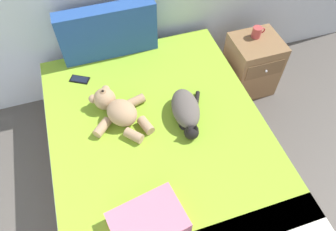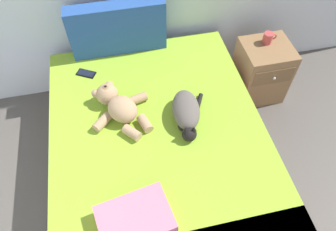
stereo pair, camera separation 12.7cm
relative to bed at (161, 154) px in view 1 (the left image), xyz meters
The scene contains 8 objects.
bed is the anchor object (origin of this frame).
patterned_cushion 1.04m from the bed, 99.17° to the left, with size 0.77×0.13×0.43m.
cat 0.41m from the bed, 21.86° to the left, with size 0.29×0.42×0.15m.
teddy_bear 0.48m from the bed, 134.45° to the left, with size 0.42×0.52×0.17m.
cell_phone 0.86m from the bed, 123.60° to the left, with size 0.16×0.14×0.01m.
throw_pillow 0.70m from the bed, 113.33° to the right, with size 0.40×0.28×0.11m, color #D1728C.
nightstand 1.24m from the bed, 30.43° to the left, with size 0.42×0.42×0.56m.
mug 1.33m from the bed, 32.78° to the left, with size 0.12×0.08×0.09m.
Camera 1 is at (1.47, 2.34, 2.31)m, focal length 33.41 mm.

